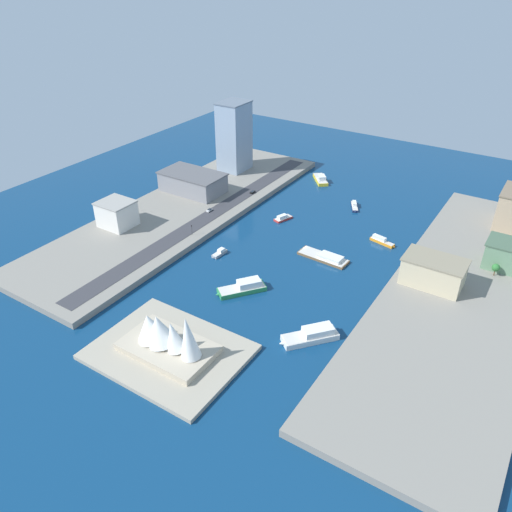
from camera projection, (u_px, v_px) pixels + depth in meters
The scene contains 22 objects.
ground_plane at pixel (304, 249), 287.38m from camera, with size 440.00×440.00×0.00m, color navy.
quay_west at pixel (464, 296), 245.42m from camera, with size 70.00×240.00×3.53m, color gray.
quay_east at pixel (184, 210), 327.52m from camera, with size 70.00×240.00×3.53m, color gray.
peninsula_point at pixel (169, 352), 212.12m from camera, with size 63.08×48.33×2.00m, color #A89E89.
road_strip at pixel (210, 215), 316.60m from camera, with size 11.52×228.00×0.15m, color #38383D.
yacht_sleek_gray at pixel (220, 253), 281.65m from camera, with size 4.10×11.37×3.24m.
ferry_white_commuter at pixel (312, 335), 219.25m from camera, with size 22.23×24.27×6.05m.
ferry_green_doubledeck at pixel (244, 287), 250.88m from camera, with size 21.04×24.13×5.85m.
water_taxi_orange at pixel (382, 241), 292.79m from camera, with size 16.47×6.86×3.92m.
barge_flat_brown at pixel (325, 257), 277.49m from camera, with size 29.83×11.01×3.45m.
tugboat_red at pixel (283, 218), 318.63m from camera, with size 8.60×13.33×3.38m.
patrol_launch_navy at pixel (354, 206), 333.78m from camera, with size 10.31×15.58×3.48m.
ferry_yellow_fast at pixel (321, 179), 371.52m from camera, with size 18.61×20.56×5.70m.
tower_tall_glass at pixel (234, 136), 371.56m from camera, with size 19.18×22.94×50.90m.
hotel_broad_white at pixel (117, 214), 301.04m from camera, with size 20.10×18.21×15.70m.
office_block_beige at pixel (433, 272), 247.62m from camera, with size 30.06×18.42×14.43m.
warehouse_low_gray at pixel (193, 182), 345.45m from camera, with size 44.14×25.65×13.49m.
van_white at pixel (209, 210), 321.03m from camera, with size 2.00×4.61×1.55m.
suv_black at pixel (253, 192), 345.31m from camera, with size 2.00×4.65×1.56m.
traffic_light_waterfront at pixel (192, 228), 292.54m from camera, with size 0.36×0.36×6.50m.
opera_landmark at pixel (166, 336), 208.22m from camera, with size 39.96×24.11×22.28m.
park_tree_cluster at pixel (502, 258), 261.72m from camera, with size 9.85×21.48×9.29m.
Camera 1 is at (-110.54, 223.10, 146.20)m, focal length 35.07 mm.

